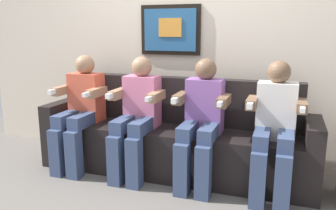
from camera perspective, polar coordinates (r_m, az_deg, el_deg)
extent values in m
plane|color=#66605B|center=(3.15, -0.92, -13.09)|extent=(6.49, 6.49, 0.00)
cube|color=beige|center=(3.57, 3.32, 11.47)|extent=(4.99, 0.05, 2.60)
cube|color=black|center=(3.59, 0.40, 12.29)|extent=(0.63, 0.03, 0.50)
cube|color=#26598C|center=(3.57, 0.32, 12.29)|extent=(0.55, 0.02, 0.42)
cube|color=orange|center=(3.56, 0.37, 12.68)|extent=(0.24, 0.02, 0.18)
cube|color=black|center=(3.32, 0.80, -7.54)|extent=(2.31, 0.58, 0.45)
cube|color=black|center=(3.40, 2.00, 0.82)|extent=(2.31, 0.14, 0.45)
cube|color=black|center=(3.84, -16.84, -3.97)|extent=(0.14, 0.58, 0.62)
cube|color=black|center=(3.15, 22.68, -8.02)|extent=(0.14, 0.58, 0.62)
cube|color=#D8593F|center=(3.57, -13.30, 1.31)|extent=(0.32, 0.20, 0.48)
sphere|color=#9E7556|center=(3.53, -13.56, 6.50)|extent=(0.19, 0.19, 0.19)
cube|color=#38476B|center=(3.50, -16.15, -2.10)|extent=(0.12, 0.40, 0.12)
cube|color=#38476B|center=(3.40, -13.67, -2.38)|extent=(0.12, 0.40, 0.12)
cube|color=#38476B|center=(3.43, -17.80, -7.50)|extent=(0.12, 0.12, 0.45)
cube|color=#38476B|center=(3.33, -15.29, -7.95)|extent=(0.12, 0.12, 0.45)
cube|color=#9E7556|center=(3.57, -16.97, 2.39)|extent=(0.08, 0.28, 0.08)
cube|color=#9E7556|center=(3.36, -11.72, 2.08)|extent=(0.08, 0.28, 0.08)
cube|color=white|center=(3.22, -13.18, 1.76)|extent=(0.04, 0.13, 0.04)
cube|color=white|center=(3.44, -18.54, 2.10)|extent=(0.04, 0.10, 0.04)
cube|color=pink|center=(3.29, -4.28, 0.67)|extent=(0.32, 0.20, 0.48)
sphere|color=#9E7556|center=(3.24, -4.37, 6.31)|extent=(0.19, 0.19, 0.19)
cube|color=#38476B|center=(3.19, -7.14, -3.08)|extent=(0.12, 0.40, 0.12)
cube|color=#38476B|center=(3.12, -4.17, -3.39)|extent=(0.12, 0.40, 0.12)
cube|color=#38476B|center=(3.11, -8.65, -9.06)|extent=(0.12, 0.12, 0.45)
cube|color=#38476B|center=(3.04, -5.60, -9.54)|extent=(0.12, 0.12, 0.45)
cube|color=#9E7556|center=(3.25, -8.22, 1.86)|extent=(0.08, 0.28, 0.08)
cube|color=#9E7556|center=(3.09, -1.96, 1.46)|extent=(0.08, 0.28, 0.08)
cube|color=white|center=(2.95, -3.08, 1.09)|extent=(0.04, 0.13, 0.04)
cube|color=white|center=(3.11, -9.58, 1.53)|extent=(0.04, 0.10, 0.04)
cube|color=#8C59A5|center=(3.10, 6.13, -0.09)|extent=(0.32, 0.20, 0.48)
sphere|color=brown|center=(3.05, 6.27, 5.89)|extent=(0.19, 0.19, 0.19)
cube|color=#38476B|center=(2.98, 3.48, -4.14)|extent=(0.12, 0.40, 0.12)
cube|color=#38476B|center=(2.94, 6.87, -4.45)|extent=(0.12, 0.40, 0.12)
cube|color=#38476B|center=(2.90, 2.30, -10.63)|extent=(0.12, 0.12, 0.45)
cube|color=#38476B|center=(2.85, 5.83, -11.05)|extent=(0.12, 0.12, 0.45)
cube|color=brown|center=(3.02, 2.13, 1.18)|extent=(0.08, 0.28, 0.08)
cube|color=brown|center=(2.93, 9.24, 0.69)|extent=(0.08, 0.28, 0.08)
cube|color=white|center=(2.78, 8.66, 0.26)|extent=(0.04, 0.13, 0.04)
cube|color=white|center=(2.87, 1.19, 0.79)|extent=(0.04, 0.10, 0.04)
cube|color=white|center=(3.03, 17.46, -0.92)|extent=(0.32, 0.20, 0.48)
sphere|color=brown|center=(2.97, 17.87, 5.20)|extent=(0.19, 0.19, 0.19)
cube|color=#38476B|center=(2.88, 15.29, -5.14)|extent=(0.12, 0.40, 0.12)
cube|color=#38476B|center=(2.88, 18.87, -5.40)|extent=(0.12, 0.40, 0.12)
cube|color=#38476B|center=(2.80, 14.63, -11.92)|extent=(0.12, 0.12, 0.45)
cube|color=#38476B|center=(2.79, 18.40, -12.21)|extent=(0.12, 0.12, 0.45)
cube|color=brown|center=(2.90, 13.73, 0.37)|extent=(0.08, 0.28, 0.08)
cube|color=brown|center=(2.89, 21.23, -0.16)|extent=(0.08, 0.28, 0.08)
cube|color=white|center=(2.73, 21.33, -0.64)|extent=(0.04, 0.13, 0.04)
cube|color=white|center=(2.74, 13.40, -0.08)|extent=(0.04, 0.10, 0.04)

